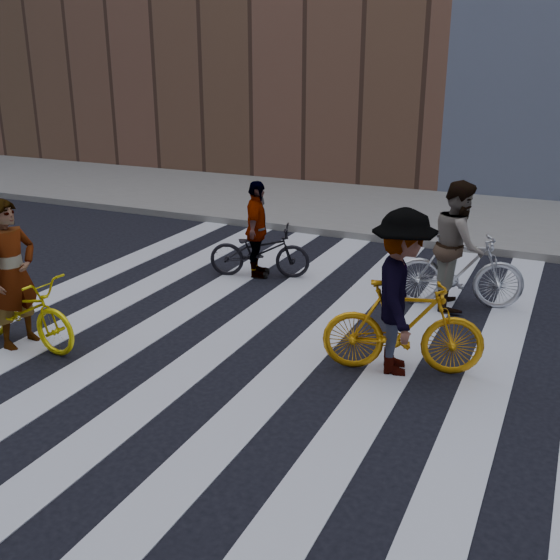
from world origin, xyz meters
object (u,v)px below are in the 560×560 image
Objects in this scene: rider_mid at (458,245)px; rider_rear at (257,230)px; bike_dark_rear at (260,251)px; rider_right at (401,293)px; rider_left at (13,274)px; bike_yellow_right at (403,327)px; bike_silver_mid at (459,270)px; bike_yellow_left at (21,310)px.

rider_mid is 3.29m from rider_rear.
bike_dark_rear is 0.86× the size of rider_right.
rider_left is 4.81m from rider_right.
bike_yellow_right is 0.98× the size of rider_left.
rider_left reaches higher than bike_silver_mid.
rider_left is at bearing 89.44° from rider_right.
bike_silver_mid is 2.48m from rider_right.
rider_right is at bearing 160.58° from rider_mid.
rider_right is (3.04, -2.45, 0.54)m from bike_dark_rear.
bike_silver_mid is 0.96× the size of rider_right.
bike_silver_mid is 6.16m from rider_left.
rider_left is at bearing 113.09° from rider_mid.
bike_silver_mid is at bearing -47.69° from bike_yellow_left.
rider_mid is at bearing -108.79° from bike_dark_rear.
rider_right is at bearing -147.41° from bike_dark_rear.
rider_mid reaches higher than rider_rear.
rider_rear is (-0.05, 0.00, 0.37)m from bike_dark_rear.
bike_yellow_right is at bearing -69.83° from rider_left.
bike_dark_rear is at bearing 34.79° from rider_right.
rider_mid is at bearing -108.79° from rider_rear.
bike_silver_mid reaches higher than bike_yellow_right.
bike_yellow_right is 1.15× the size of rider_rear.
bike_yellow_left is 1.09× the size of bike_dark_rear.
bike_dark_rear is (-3.09, 2.45, -0.12)m from bike_yellow_right.
bike_silver_mid is at bearing -21.09° from bike_yellow_right.
rider_right reaches higher than bike_dark_rear.
rider_right is (-0.20, -2.43, 0.04)m from rider_mid.
rider_rear is (-3.09, 2.45, -0.17)m from rider_right.
bike_yellow_left is at bearing 89.60° from rider_right.
rider_left is (-4.68, -1.31, 0.40)m from bike_yellow_right.
bike_yellow_left is 1.13× the size of rider_rear.
rider_mid is (3.24, -0.01, 0.50)m from bike_dark_rear.
rider_rear is at bearing 75.08° from bike_silver_mid.
bike_yellow_left reaches higher than bike_dark_rear.
rider_mid reaches higher than bike_silver_mid.
bike_yellow_left is 4.06m from bike_dark_rear.
rider_left is (-4.88, -3.75, 0.40)m from bike_silver_mid.
rider_left reaches higher than rider_mid.
bike_yellow_right reaches higher than bike_dark_rear.
rider_mid is at bearing -47.69° from rider_left.
bike_silver_mid is at bearing -47.98° from rider_left.
rider_right is (4.58, 1.31, 0.50)m from bike_yellow_left.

